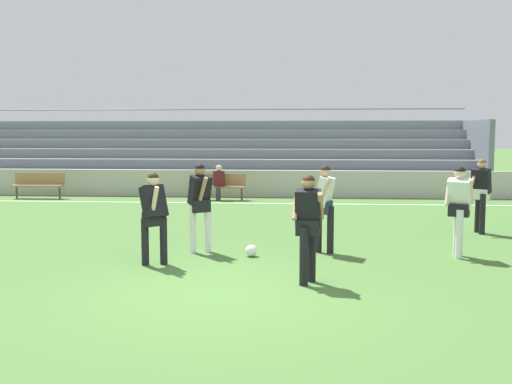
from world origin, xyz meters
name	(u,v)px	position (x,y,z in m)	size (l,w,h in m)	color
ground_plane	(224,293)	(0.00, 0.00, 0.00)	(160.00, 160.00, 0.00)	#477033
field_line_sideline	(268,203)	(0.00, 10.92, 0.00)	(44.00, 0.12, 0.01)	white
sideline_wall	(271,184)	(0.00, 12.90, 0.48)	(48.00, 0.16, 0.96)	#BCB7AD
bleacher_stand	(181,152)	(-3.92, 16.14, 1.49)	(24.13, 4.31, 3.37)	#9EA3AD
bench_far_right	(39,183)	(-8.13, 11.81, 0.55)	(1.80, 0.40, 0.90)	#99754C
bench_near_bin	(219,184)	(-1.72, 11.81, 0.55)	(1.80, 0.40, 0.90)	#99754C
spectator_seated	(219,180)	(-1.72, 11.70, 0.70)	(0.36, 0.42, 1.21)	#2D2D38
player_dark_deep_cover	(200,200)	(-0.84, 2.87, 1.02)	(0.51, 0.66, 1.71)	white
player_white_on_ball	(325,201)	(1.55, 2.98, 1.01)	(0.44, 0.54, 1.69)	black
player_dark_overlapping	(308,219)	(1.21, 0.62, 1.00)	(0.50, 0.51, 1.68)	black
player_dark_challenging	(481,189)	(5.19, 5.51, 1.02)	(0.68, 0.47, 1.71)	black
player_dark_wide_left	(154,211)	(-1.45, 1.71, 0.96)	(0.54, 0.63, 1.62)	black
player_white_wide_right	(459,203)	(4.01, 2.80, 1.01)	(0.60, 0.51, 1.69)	white
soccer_ball	(251,251)	(0.18, 2.54, 0.11)	(0.22, 0.22, 0.22)	white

